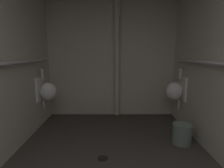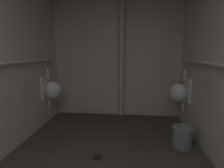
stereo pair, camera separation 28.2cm
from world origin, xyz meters
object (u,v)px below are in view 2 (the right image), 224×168
at_px(floor_drain, 98,157).
at_px(urinal_left_mid, 52,90).
at_px(waste_bin, 182,137).
at_px(urinal_right_mid, 180,92).
at_px(standpipe_back_wall, 122,58).

bearing_deg(floor_drain, urinal_left_mid, 134.94).
bearing_deg(waste_bin, urinal_left_mid, 163.17).
distance_m(urinal_right_mid, standpipe_back_wall, 1.33).
xyz_separation_m(urinal_left_mid, standpipe_back_wall, (1.31, 0.52, 0.60)).
distance_m(floor_drain, waste_bin, 1.26).
height_order(urinal_right_mid, standpipe_back_wall, standpipe_back_wall).
relative_size(urinal_left_mid, waste_bin, 2.46).
distance_m(urinal_right_mid, waste_bin, 0.89).
height_order(urinal_right_mid, floor_drain, urinal_right_mid).
bearing_deg(waste_bin, standpipe_back_wall, 128.54).
relative_size(urinal_right_mid, floor_drain, 5.39).
bearing_deg(urinal_right_mid, urinal_left_mid, -179.28).
relative_size(urinal_left_mid, floor_drain, 5.39).
xyz_separation_m(urinal_right_mid, waste_bin, (-0.13, -0.72, -0.52)).
bearing_deg(waste_bin, floor_drain, -161.38).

